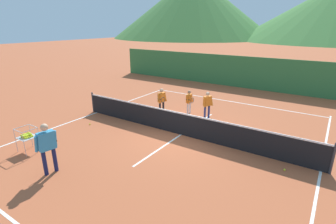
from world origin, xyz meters
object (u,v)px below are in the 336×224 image
tennis_ball_4 (90,124)px  student_2 (207,103)px  instructor (47,144)px  student_0 (162,99)px  tennis_net (181,124)px  tennis_ball_2 (284,170)px  ball_cart (27,136)px  student_1 (189,100)px

tennis_ball_4 → student_2: bearing=42.0°
instructor → student_0: bearing=92.1°
tennis_net → tennis_ball_2: 4.22m
student_2 → tennis_ball_2: size_ratio=19.70×
tennis_net → tennis_ball_2: tennis_net is taller
student_0 → ball_cart: 6.22m
ball_cart → student_1: bearing=67.4°
tennis_net → student_1: bearing=112.2°
student_2 → student_1: bearing=171.2°
instructor → ball_cart: 2.06m
tennis_ball_2 → tennis_ball_4: (-8.23, -0.77, 0.00)m
student_0 → tennis_net: bearing=-37.9°
student_0 → ball_cart: student_0 is taller
ball_cart → tennis_ball_2: ball_cart is taller
ball_cart → tennis_ball_4: (-0.19, 2.94, -0.56)m
tennis_ball_4 → student_0: bearing=57.3°
student_2 → ball_cart: bearing=-120.6°
instructor → student_0: size_ratio=1.22×
student_2 → ball_cart: size_ratio=1.49×
ball_cart → tennis_ball_4: bearing=93.7°
tennis_net → student_0: 2.72m
student_1 → ball_cart: 7.41m
ball_cart → tennis_ball_2: 8.88m
student_1 → ball_cart: size_ratio=1.36×
instructor → ball_cart: instructor is taller
tennis_ball_2 → tennis_ball_4: same height
tennis_net → tennis_ball_4: bearing=-161.5°
instructor → tennis_ball_2: bearing=34.3°
instructor → student_1: (0.86, 7.24, -0.25)m
student_0 → tennis_ball_2: bearing=-19.7°
ball_cart → tennis_ball_4: size_ratio=13.22×
student_0 → student_2: student_0 is taller
student_0 → tennis_ball_2: size_ratio=19.81×
instructor → student_0: 6.38m
student_1 → tennis_ball_2: 6.09m
ball_cart → instructor: bearing=-11.6°
tennis_net → tennis_ball_2: bearing=-8.0°
student_0 → ball_cart: bearing=-106.3°
instructor → student_0: (-0.24, 6.37, -0.17)m
student_0 → tennis_ball_4: (-1.94, -3.02, -0.78)m
tennis_ball_4 → ball_cart: bearing=-86.3°
ball_cart → tennis_ball_4: ball_cart is taller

